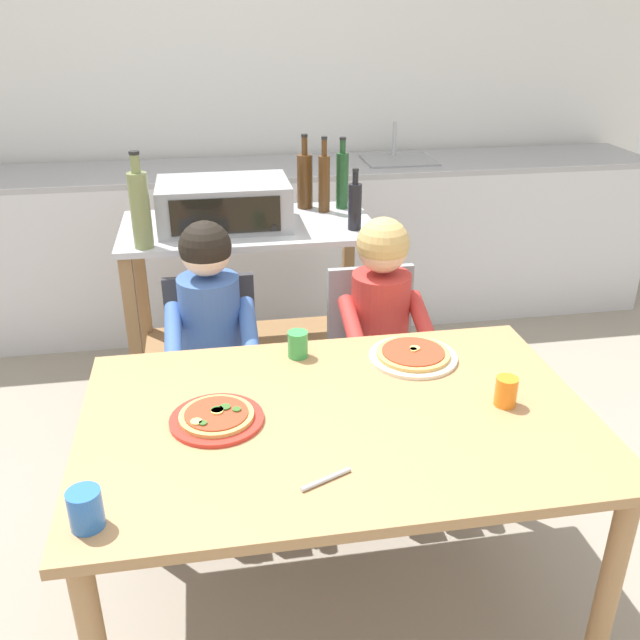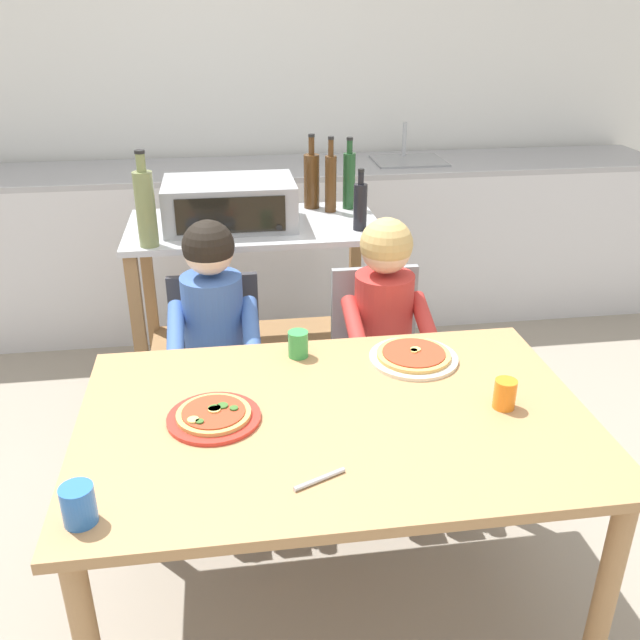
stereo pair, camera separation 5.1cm
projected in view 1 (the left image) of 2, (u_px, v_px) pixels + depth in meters
ground_plane at (293, 425)px, 3.14m from camera, size 10.42×10.42×0.00m
back_wall_tiled at (252, 77)px, 4.01m from camera, size 5.06×0.12×2.70m
kitchen_counter at (264, 244)px, 4.02m from camera, size 4.55×0.60×1.12m
kitchen_island_cart at (251, 290)px, 3.02m from camera, size 1.06×0.58×0.90m
toaster_oven at (224, 204)px, 2.83m from camera, size 0.54×0.36×0.19m
bottle_dark_olive_oil at (324, 181)px, 3.01m from camera, size 0.05×0.05×0.33m
bottle_squat_spirits at (355, 205)px, 2.79m from camera, size 0.06×0.06×0.25m
bottle_tall_green_wine at (305, 180)px, 3.07m from camera, size 0.07×0.07×0.33m
bottle_slim_sauce at (140, 208)px, 2.56m from camera, size 0.07×0.07×0.36m
bottle_clear_vinegar at (342, 179)px, 3.06m from camera, size 0.06×0.06×0.32m
dining_table at (338, 441)px, 1.94m from camera, size 1.41×0.92×0.72m
dining_chair_left at (214, 368)px, 2.64m from camera, size 0.36×0.36×0.81m
dining_chair_right at (374, 356)px, 2.72m from camera, size 0.36×0.36×0.81m
child_in_blue_striped_shirt at (212, 336)px, 2.45m from camera, size 0.32×0.42×1.06m
child_in_red_shirt at (384, 324)px, 2.53m from camera, size 0.32×0.42×1.04m
pizza_plate_red_rimmed at (217, 417)px, 1.86m from camera, size 0.26×0.26×0.03m
pizza_plate_cream at (413, 355)px, 2.19m from camera, size 0.28×0.28×0.03m
drinking_cup_orange at (506, 391)px, 1.93m from camera, size 0.06×0.06×0.09m
drinking_cup_blue at (86, 509)px, 1.48m from camera, size 0.07×0.07×0.09m
drinking_cup_green at (298, 344)px, 2.19m from camera, size 0.07×0.07×0.09m
serving_spoon at (326, 479)px, 1.63m from camera, size 0.13×0.07×0.01m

